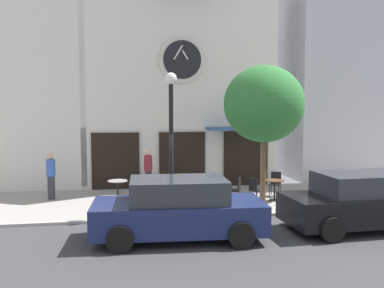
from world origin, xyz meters
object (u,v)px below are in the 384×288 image
object	(u,v)px
cafe_table_center	(214,188)
cafe_chair_right_end	(198,190)
cafe_chair_outer	(275,182)
cafe_chair_left_end	(212,193)
cafe_chair_corner	(255,188)
parked_car_navy	(178,209)
pedestrian_maroon	(148,171)
parked_car_black	(362,202)
street_lamp	(171,143)
pedestrian_blue	(51,176)
cafe_chair_by_entrance	(185,184)
cafe_chair_under_awning	(237,188)
cafe_table_near_curb	(118,187)
cafe_table_leftmost	(275,186)
cafe_chair_curbside	(155,187)
cafe_table_center_right	(177,188)
cafe_chair_mid_row	(139,185)
street_tree	(264,104)

from	to	relation	value
cafe_table_center	cafe_chair_right_end	world-z (taller)	cafe_chair_right_end
cafe_chair_outer	cafe_chair_left_end	distance (m)	3.21
cafe_chair_corner	parked_car_navy	distance (m)	4.76
pedestrian_maroon	parked_car_black	xyz separation A→B (m)	(5.50, -5.96, -0.10)
street_lamp	pedestrian_blue	world-z (taller)	street_lamp
cafe_chair_corner	pedestrian_maroon	world-z (taller)	pedestrian_maroon
parked_car_black	parked_car_navy	bearing A→B (deg)	-178.95
cafe_chair_by_entrance	cafe_chair_under_awning	bearing A→B (deg)	-31.89
street_lamp	cafe_chair_by_entrance	bearing A→B (deg)	71.64
cafe_table_near_curb	parked_car_navy	size ratio (longest dim) A/B	0.17
cafe_chair_corner	parked_car_black	size ratio (longest dim) A/B	0.21
pedestrian_blue	cafe_chair_corner	bearing A→B (deg)	-14.49
cafe_chair_by_entrance	pedestrian_blue	world-z (taller)	pedestrian_blue
street_lamp	cafe_chair_corner	xyz separation A→B (m)	(3.04, 1.05, -1.70)
pedestrian_maroon	parked_car_navy	distance (m)	6.07
cafe_table_leftmost	parked_car_black	xyz separation A→B (m)	(1.13, -3.79, 0.24)
street_lamp	cafe_table_leftmost	size ratio (longest dim) A/B	5.93
cafe_chair_under_awning	cafe_chair_corner	world-z (taller)	same
cafe_chair_under_awning	pedestrian_blue	xyz separation A→B (m)	(-6.47, 1.71, 0.33)
pedestrian_maroon	parked_car_black	world-z (taller)	pedestrian_maroon
cafe_table_center	cafe_chair_right_end	distance (m)	0.68
parked_car_black	cafe_chair_curbside	bearing A→B (deg)	141.14
cafe_table_center_right	cafe_chair_left_end	distance (m)	1.40
cafe_table_center_right	cafe_chair_by_entrance	distance (m)	0.81
street_lamp	cafe_chair_curbside	bearing A→B (deg)	100.79
cafe_chair_outer	pedestrian_maroon	bearing A→B (deg)	163.59
cafe_chair_by_entrance	cafe_chair_curbside	xyz separation A→B (m)	(-1.10, -0.34, 0.00)
cafe_table_near_curb	cafe_chair_under_awning	world-z (taller)	cafe_chair_under_awning
cafe_table_leftmost	cafe_chair_mid_row	size ratio (longest dim) A/B	0.82
cafe_chair_curbside	pedestrian_blue	distance (m)	3.85
cafe_chair_right_end	parked_car_black	bearing A→B (deg)	-41.32
cafe_chair_corner	cafe_chair_by_entrance	xyz separation A→B (m)	(-2.30, 1.17, 0.00)
cafe_chair_mid_row	street_lamp	bearing A→B (deg)	-69.29
cafe_chair_mid_row	cafe_chair_left_end	distance (m)	2.95
cafe_chair_under_awning	cafe_chair_curbside	size ratio (longest dim) A/B	1.00
cafe_table_center_right	cafe_chair_mid_row	bearing A→B (deg)	144.69
cafe_chair_outer	parked_car_navy	world-z (taller)	parked_car_navy
cafe_table_near_curb	cafe_chair_outer	distance (m)	5.86
street_tree	cafe_chair_left_end	size ratio (longest dim) A/B	5.21
cafe_chair_left_end	pedestrian_maroon	size ratio (longest dim) A/B	0.54
street_lamp	cafe_table_center	distance (m)	2.73
cafe_table_center	pedestrian_blue	xyz separation A→B (m)	(-5.70, 1.52, 0.34)
cafe_chair_right_end	pedestrian_maroon	distance (m)	2.94
cafe_table_leftmost	cafe_chair_under_awning	world-z (taller)	cafe_chair_under_awning
cafe_chair_by_entrance	parked_car_navy	size ratio (longest dim) A/B	0.21
cafe_chair_left_end	pedestrian_blue	size ratio (longest dim) A/B	0.54
cafe_chair_right_end	cafe_chair_corner	bearing A→B (deg)	-0.14
cafe_chair_under_awning	cafe_chair_corner	bearing A→B (deg)	-11.55
cafe_chair_curbside	parked_car_black	bearing A→B (deg)	-38.86
cafe_table_near_curb	cafe_chair_curbside	bearing A→B (deg)	-13.23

